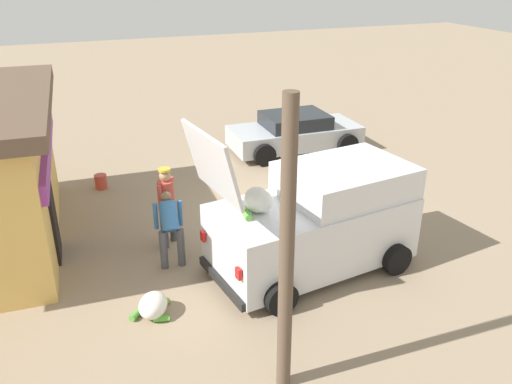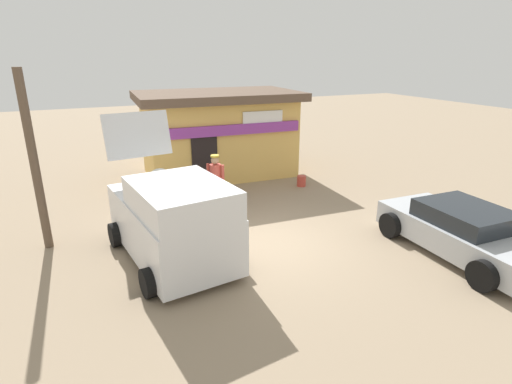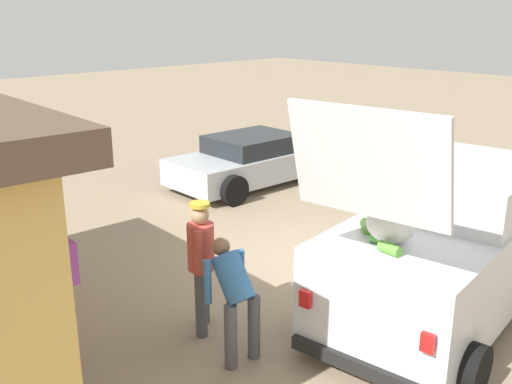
% 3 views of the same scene
% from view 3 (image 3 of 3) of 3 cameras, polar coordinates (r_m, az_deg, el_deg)
% --- Properties ---
extents(ground_plane, '(60.00, 60.00, 0.00)m').
position_cam_3_polar(ground_plane, '(9.74, 5.07, -6.77)').
color(ground_plane, gray).
extents(delivery_van, '(2.62, 4.34, 3.12)m').
position_cam_3_polar(delivery_van, '(8.09, 17.54, -5.06)').
color(delivery_van, silver).
rests_on(delivery_van, ground_plane).
extents(parked_sedan, '(2.19, 4.04, 1.18)m').
position_cam_3_polar(parked_sedan, '(13.81, -0.36, 3.11)').
color(parked_sedan, '#B2B7BC').
rests_on(parked_sedan, ground_plane).
extents(vendor_standing, '(0.48, 0.48, 1.73)m').
position_cam_3_polar(vendor_standing, '(7.41, -5.35, -6.43)').
color(vendor_standing, '#4C4C51').
rests_on(vendor_standing, ground_plane).
extents(customer_bending, '(0.66, 0.57, 1.44)m').
position_cam_3_polar(customer_bending, '(6.86, -2.12, -9.63)').
color(customer_bending, '#4C4C51').
rests_on(customer_bending, ground_plane).
extents(paint_bucket, '(0.32, 0.32, 0.38)m').
position_cam_3_polar(paint_bucket, '(10.18, -22.46, -5.84)').
color(paint_bucket, '#BF3F33').
rests_on(paint_bucket, ground_plane).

